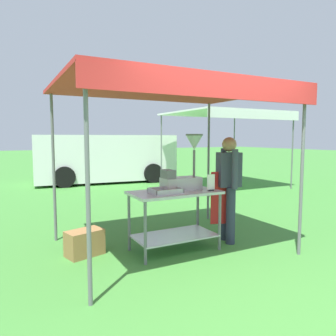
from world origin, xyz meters
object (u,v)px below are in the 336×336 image
object	(u,v)px
stall_canopy	(171,93)
donut_tray	(166,192)
vendor	(228,184)
donut_cart	(175,208)
donut_fryer	(184,170)
menu_sign	(211,184)
neighbour_tent	(225,115)
van_white	(106,158)
supply_crate	(85,243)

from	to	relation	value
stall_canopy	donut_tray	size ratio (longest dim) A/B	7.55
stall_canopy	vendor	bearing A→B (deg)	-8.91
donut_cart	vendor	xyz separation A→B (m)	(0.91, -0.04, 0.29)
donut_fryer	menu_sign	xyz separation A→B (m)	(0.28, -0.27, -0.18)
donut_tray	neighbour_tent	world-z (taller)	neighbour_tent
donut_cart	van_white	size ratio (longest dim) A/B	0.25
vendor	van_white	distance (m)	7.49
stall_canopy	vendor	world-z (taller)	stall_canopy
supply_crate	neighbour_tent	bearing A→B (deg)	36.45
donut_cart	vendor	size ratio (longest dim) A/B	0.78
menu_sign	van_white	world-z (taller)	van_white
stall_canopy	donut_tray	world-z (taller)	stall_canopy
menu_sign	vendor	xyz separation A→B (m)	(0.42, 0.15, -0.05)
donut_fryer	neighbour_tent	bearing A→B (deg)	46.76
menu_sign	van_white	xyz separation A→B (m)	(0.73, 7.63, -0.07)
donut_tray	supply_crate	xyz separation A→B (m)	(-1.00, 0.48, -0.70)
donut_fryer	menu_sign	size ratio (longest dim) A/B	3.44
donut_tray	supply_crate	distance (m)	1.31
donut_tray	van_white	xyz separation A→B (m)	(1.40, 7.53, 0.01)
menu_sign	stall_canopy	bearing A→B (deg)	149.12
van_white	neighbour_tent	bearing A→B (deg)	-44.22
stall_canopy	menu_sign	bearing A→B (deg)	-30.88
donut_cart	menu_sign	bearing A→B (deg)	-21.60
donut_fryer	menu_sign	bearing A→B (deg)	-43.61
stall_canopy	donut_cart	size ratio (longest dim) A/B	2.45
donut_tray	menu_sign	size ratio (longest dim) A/B	1.74
stall_canopy	vendor	xyz separation A→B (m)	(0.91, -0.14, -1.32)
supply_crate	stall_canopy	bearing A→B (deg)	-13.83
donut_cart	donut_tray	size ratio (longest dim) A/B	3.08
neighbour_tent	menu_sign	bearing A→B (deg)	-129.48
stall_canopy	donut_fryer	distance (m)	1.11
vendor	donut_cart	bearing A→B (deg)	177.20
stall_canopy	donut_fryer	xyz separation A→B (m)	(0.20, -0.02, -1.09)
supply_crate	van_white	xyz separation A→B (m)	(2.40, 7.05, 0.70)
donut_cart	donut_fryer	bearing A→B (deg)	21.71
menu_sign	donut_tray	bearing A→B (deg)	171.40
donut_cart	vendor	world-z (taller)	vendor
vendor	stall_canopy	bearing A→B (deg)	171.09
vendor	supply_crate	xyz separation A→B (m)	(-2.09, 0.43, -0.73)
supply_crate	neighbour_tent	size ratio (longest dim) A/B	0.16
donut_cart	supply_crate	xyz separation A→B (m)	(-1.18, 0.39, -0.44)
donut_cart	menu_sign	size ratio (longest dim) A/B	5.35
donut_fryer	donut_tray	bearing A→B (deg)	-155.96
stall_canopy	donut_cart	xyz separation A→B (m)	(-0.00, -0.10, -1.62)
donut_tray	vendor	world-z (taller)	vendor
donut_tray	stall_canopy	bearing A→B (deg)	46.00
donut_tray	neighbour_tent	distance (m)	6.54
donut_fryer	vendor	xyz separation A→B (m)	(0.71, -0.12, -0.23)
stall_canopy	donut_fryer	size ratio (longest dim) A/B	3.81
donut_fryer	neighbour_tent	xyz separation A→B (m)	(4.10, 4.36, 1.20)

